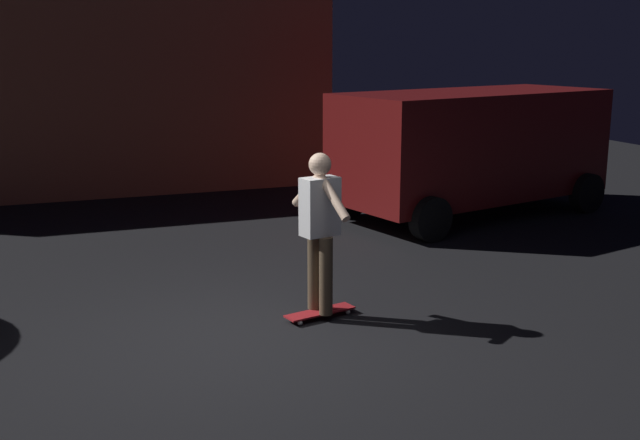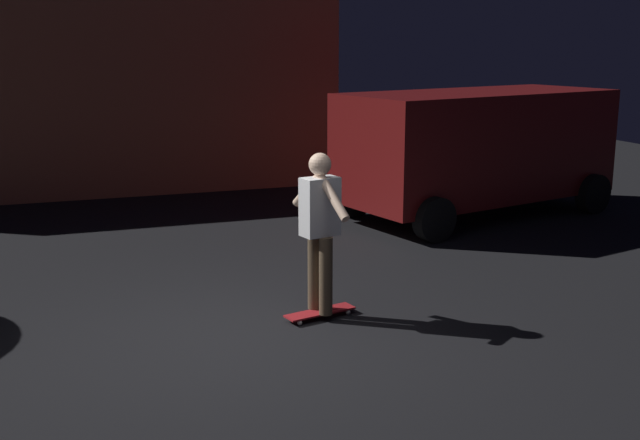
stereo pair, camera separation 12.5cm
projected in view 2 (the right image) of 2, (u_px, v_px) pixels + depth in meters
name	position (u px, v px, depth m)	size (l,w,h in m)	color
ground_plane	(239.00, 340.00, 7.64)	(28.00, 28.00, 0.00)	black
low_building	(80.00, 91.00, 15.32)	(9.63, 3.05, 3.71)	#B76B4C
parked_van	(477.00, 145.00, 12.84)	(4.92, 3.13, 2.03)	maroon
skateboard_ridden	(320.00, 312.00, 8.26)	(0.81, 0.37, 0.07)	#AD1E23
skater	(320.00, 221.00, 8.04)	(0.42, 0.98, 1.67)	brown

